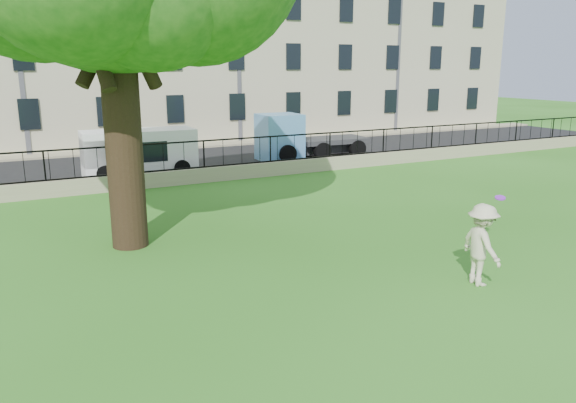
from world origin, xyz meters
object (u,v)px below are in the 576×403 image
frisbee (500,198)px  blue_truck (311,135)px  white_van (140,153)px  man (481,245)px

frisbee → blue_truck: 15.34m
frisbee → white_van: (-6.00, 14.34, -0.36)m
frisbee → blue_truck: blue_truck is taller
man → blue_truck: 17.52m
frisbee → blue_truck: bearing=79.0°
man → white_van: (-3.68, 16.00, 0.09)m
white_van → blue_truck: blue_truck is taller
man → blue_truck: size_ratio=0.33×
man → blue_truck: bearing=-7.9°
white_van → blue_truck: size_ratio=0.85×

